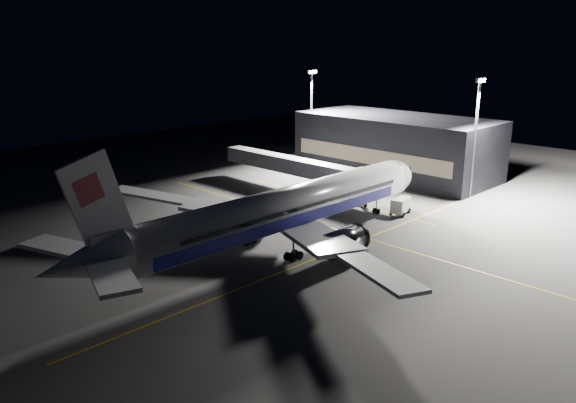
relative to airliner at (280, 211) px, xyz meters
The scene contains 14 objects.
ground 5.27m from the airliner, ahead, with size 200.00×200.00×0.00m, color #4C4C4F.
guide_line_main 12.22m from the airliner, ahead, with size 0.25×80.00×0.01m, color gold.
guide_line_cross 7.99m from the airliner, 79.83° to the right, with size 70.00×0.25×0.01m, color gold.
guide_line_side 25.67m from the airliner, 23.43° to the left, with size 0.25×40.00×0.01m, color gold.
airliner is the anchor object (origin of this frame).
terminal 49.10m from the airliner, 16.57° to the left, with size 18.12×40.00×12.00m.
jet_bridge 29.31m from the airliner, 38.04° to the left, with size 3.60×34.40×6.30m.
floodlight_mast_north 52.56m from the airliner, 37.91° to the left, with size 2.40×0.68×20.70m.
floodlight_mast_south 42.13m from the airliner, ahead, with size 2.40×0.67×20.70m.
service_truck 25.00m from the airliner, ahead, with size 5.51×3.28×2.65m.
baggage_tug 21.98m from the airliner, 87.03° to the left, with size 2.54×2.34×1.50m.
safety_cone_a 12.68m from the airliner, 106.86° to the left, with size 0.44×0.44×0.66m, color orange.
safety_cone_b 14.73m from the airliner, 77.33° to the left, with size 0.41×0.41×0.61m, color orange.
safety_cone_c 10.28m from the airliner, 86.76° to the left, with size 0.39×0.39×0.59m, color orange.
Camera 1 is at (-50.49, -50.22, 26.61)m, focal length 35.00 mm.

